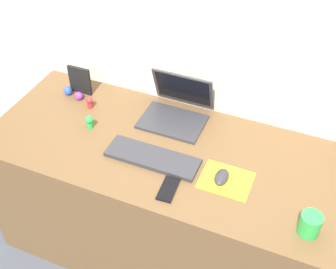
{
  "coord_description": "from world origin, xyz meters",
  "views": [
    {
      "loc": [
        0.5,
        -1.28,
        2.07
      ],
      "look_at": [
        -0.03,
        0.0,
        0.83
      ],
      "focal_mm": 46.41,
      "sensor_mm": 36.0,
      "label": 1
    }
  ],
  "objects_px": {
    "coffee_mug": "(310,224)",
    "toy_figurine_green": "(89,122)",
    "laptop": "(177,107)",
    "keyboard": "(153,158)",
    "toy_figurine_blue": "(68,91)",
    "toy_figurine_purple": "(79,96)",
    "toy_figurine_red": "(90,102)",
    "cell_phone": "(168,189)",
    "picture_frame": "(80,80)",
    "mouse": "(222,177)"
  },
  "relations": [
    {
      "from": "toy_figurine_green",
      "to": "picture_frame",
      "type": "bearing_deg",
      "value": 128.54
    },
    {
      "from": "keyboard",
      "to": "laptop",
      "type": "bearing_deg",
      "value": 92.53
    },
    {
      "from": "mouse",
      "to": "toy_figurine_green",
      "type": "bearing_deg",
      "value": 173.17
    },
    {
      "from": "laptop",
      "to": "toy_figurine_blue",
      "type": "distance_m",
      "value": 0.58
    },
    {
      "from": "toy_figurine_green",
      "to": "toy_figurine_red",
      "type": "xyz_separation_m",
      "value": [
        -0.08,
        0.13,
        -0.0
      ]
    },
    {
      "from": "toy_figurine_green",
      "to": "toy_figurine_red",
      "type": "height_order",
      "value": "toy_figurine_green"
    },
    {
      "from": "picture_frame",
      "to": "toy_figurine_blue",
      "type": "xyz_separation_m",
      "value": [
        -0.05,
        -0.04,
        -0.05
      ]
    },
    {
      "from": "toy_figurine_green",
      "to": "keyboard",
      "type": "bearing_deg",
      "value": -12.09
    },
    {
      "from": "keyboard",
      "to": "toy_figurine_green",
      "type": "relative_size",
      "value": 6.35
    },
    {
      "from": "cell_phone",
      "to": "picture_frame",
      "type": "bearing_deg",
      "value": 142.82
    },
    {
      "from": "laptop",
      "to": "toy_figurine_purple",
      "type": "relative_size",
      "value": 6.92
    },
    {
      "from": "toy_figurine_red",
      "to": "coffee_mug",
      "type": "bearing_deg",
      "value": -16.68
    },
    {
      "from": "keyboard",
      "to": "toy_figurine_green",
      "type": "xyz_separation_m",
      "value": [
        -0.36,
        0.08,
        0.03
      ]
    },
    {
      "from": "coffee_mug",
      "to": "toy_figurine_green",
      "type": "height_order",
      "value": "coffee_mug"
    },
    {
      "from": "laptop",
      "to": "toy_figurine_green",
      "type": "xyz_separation_m",
      "value": [
        -0.34,
        -0.24,
        -0.02
      ]
    },
    {
      "from": "toy_figurine_red",
      "to": "toy_figurine_purple",
      "type": "bearing_deg",
      "value": 156.59
    },
    {
      "from": "mouse",
      "to": "toy_figurine_red",
      "type": "xyz_separation_m",
      "value": [
        -0.75,
        0.21,
        0.01
      ]
    },
    {
      "from": "mouse",
      "to": "cell_phone",
      "type": "relative_size",
      "value": 0.75
    },
    {
      "from": "laptop",
      "to": "keyboard",
      "type": "height_order",
      "value": "laptop"
    },
    {
      "from": "laptop",
      "to": "toy_figurine_red",
      "type": "distance_m",
      "value": 0.43
    },
    {
      "from": "toy_figurine_green",
      "to": "toy_figurine_blue",
      "type": "height_order",
      "value": "toy_figurine_green"
    },
    {
      "from": "laptop",
      "to": "mouse",
      "type": "relative_size",
      "value": 3.12
    },
    {
      "from": "cell_phone",
      "to": "picture_frame",
      "type": "relative_size",
      "value": 0.85
    },
    {
      "from": "laptop",
      "to": "coffee_mug",
      "type": "relative_size",
      "value": 3.32
    },
    {
      "from": "coffee_mug",
      "to": "toy_figurine_green",
      "type": "bearing_deg",
      "value": 169.1
    },
    {
      "from": "mouse",
      "to": "cell_phone",
      "type": "height_order",
      "value": "mouse"
    },
    {
      "from": "mouse",
      "to": "toy_figurine_purple",
      "type": "bearing_deg",
      "value": 163.18
    },
    {
      "from": "keyboard",
      "to": "mouse",
      "type": "relative_size",
      "value": 4.27
    },
    {
      "from": "laptop",
      "to": "keyboard",
      "type": "relative_size",
      "value": 0.73
    },
    {
      "from": "laptop",
      "to": "toy_figurine_blue",
      "type": "height_order",
      "value": "laptop"
    },
    {
      "from": "keyboard",
      "to": "toy_figurine_red",
      "type": "distance_m",
      "value": 0.48
    },
    {
      "from": "laptop",
      "to": "keyboard",
      "type": "bearing_deg",
      "value": -87.47
    },
    {
      "from": "mouse",
      "to": "toy_figurine_green",
      "type": "height_order",
      "value": "toy_figurine_green"
    },
    {
      "from": "keyboard",
      "to": "coffee_mug",
      "type": "height_order",
      "value": "coffee_mug"
    },
    {
      "from": "laptop",
      "to": "picture_frame",
      "type": "relative_size",
      "value": 2.0
    },
    {
      "from": "keyboard",
      "to": "coffee_mug",
      "type": "distance_m",
      "value": 0.69
    },
    {
      "from": "toy_figurine_purple",
      "to": "toy_figurine_green",
      "type": "bearing_deg",
      "value": -46.81
    },
    {
      "from": "cell_phone",
      "to": "toy_figurine_red",
      "type": "height_order",
      "value": "toy_figurine_red"
    },
    {
      "from": "coffee_mug",
      "to": "picture_frame",
      "type": "bearing_deg",
      "value": 160.71
    },
    {
      "from": "keyboard",
      "to": "picture_frame",
      "type": "bearing_deg",
      "value": 150.6
    },
    {
      "from": "picture_frame",
      "to": "toy_figurine_green",
      "type": "bearing_deg",
      "value": -51.46
    },
    {
      "from": "keyboard",
      "to": "toy_figurine_red",
      "type": "height_order",
      "value": "toy_figurine_red"
    },
    {
      "from": "keyboard",
      "to": "toy_figurine_red",
      "type": "relative_size",
      "value": 6.87
    },
    {
      "from": "mouse",
      "to": "toy_figurine_green",
      "type": "distance_m",
      "value": 0.67
    },
    {
      "from": "cell_phone",
      "to": "keyboard",
      "type": "bearing_deg",
      "value": 130.02
    },
    {
      "from": "cell_phone",
      "to": "toy_figurine_green",
      "type": "distance_m",
      "value": 0.53
    },
    {
      "from": "keyboard",
      "to": "toy_figurine_blue",
      "type": "relative_size",
      "value": 8.67
    },
    {
      "from": "mouse",
      "to": "cell_phone",
      "type": "bearing_deg",
      "value": -143.84
    },
    {
      "from": "laptop",
      "to": "cell_phone",
      "type": "distance_m",
      "value": 0.48
    },
    {
      "from": "laptop",
      "to": "toy_figurine_green",
      "type": "distance_m",
      "value": 0.42
    }
  ]
}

